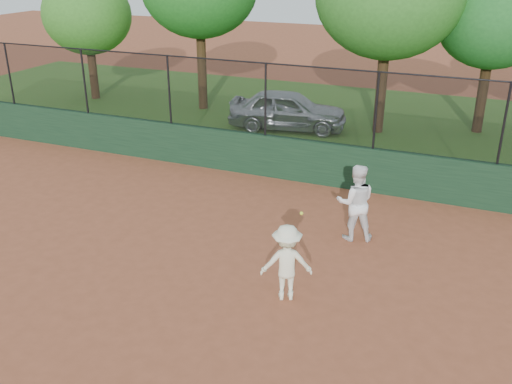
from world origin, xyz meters
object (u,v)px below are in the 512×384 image
at_px(player_second, 356,202).
at_px(player_main, 287,263).
at_px(tree_3, 494,21).
at_px(parked_car, 288,110).
at_px(tree_0, 87,15).

relative_size(player_second, player_main, 0.90).
height_order(player_second, player_main, player_main).
xyz_separation_m(player_main, tree_3, (2.71, 12.37, 3.04)).
bearing_deg(parked_car, tree_3, -80.21).
bearing_deg(tree_0, player_second, -32.27).
height_order(player_main, tree_3, tree_3).
relative_size(parked_car, player_main, 2.12).
bearing_deg(tree_0, tree_3, 4.25).
distance_m(player_main, tree_3, 13.02).
distance_m(parked_car, tree_3, 7.36).
relative_size(player_main, tree_3, 0.36).
xyz_separation_m(parked_car, player_main, (3.58, -10.10, 0.03)).
relative_size(parked_car, player_second, 2.37).
xyz_separation_m(player_second, tree_0, (-13.34, 8.43, 2.58)).
bearing_deg(tree_3, parked_car, -160.21).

